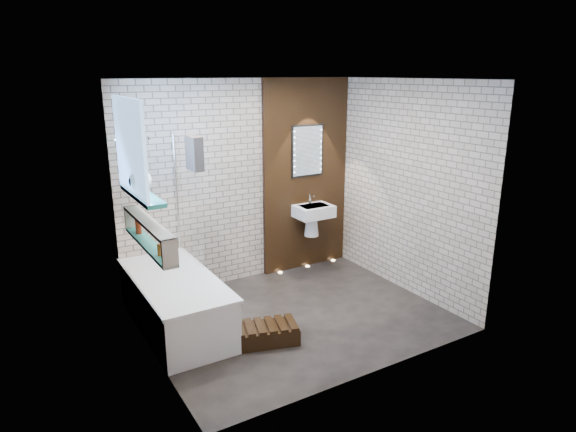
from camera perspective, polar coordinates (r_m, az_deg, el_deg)
ground at (r=5.78m, az=0.78°, el=-11.37°), size 3.20×3.20×0.00m
room_shell at (r=5.31m, az=0.83°, el=1.17°), size 3.24×3.20×2.60m
walnut_panel at (r=6.85m, az=2.03°, el=4.58°), size 1.30×0.06×2.60m
clerestory_window at (r=4.91m, az=-17.29°, el=6.38°), size 0.18×1.00×0.94m
display_niche at (r=4.89m, az=-15.60°, el=-1.99°), size 0.14×1.30×0.26m
bathtub at (r=5.57m, az=-12.69°, el=-9.59°), size 0.79×1.74×0.70m
bath_screen at (r=5.73m, az=-11.33°, el=1.77°), size 0.01×0.78×1.40m
towel at (r=5.36m, az=-10.61°, el=7.04°), size 0.11×0.27×0.36m
shower_head at (r=5.54m, az=-16.19°, el=8.54°), size 0.18×0.18×0.02m
washbasin at (r=6.81m, az=2.88°, el=0.08°), size 0.50×0.36×0.58m
led_mirror at (r=6.76m, az=2.23°, el=7.43°), size 0.50×0.02×0.70m
walnut_step at (r=5.25m, az=-3.19°, el=-13.38°), size 0.83×0.55×0.17m
niche_bottles at (r=5.00m, az=-15.90°, el=-2.01°), size 0.06×0.79×0.15m
sill_vases at (r=5.03m, az=-16.48°, el=3.86°), size 0.22×0.22×0.22m
floor_uplights at (r=7.17m, az=2.23°, el=-5.72°), size 0.96×0.06×0.01m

